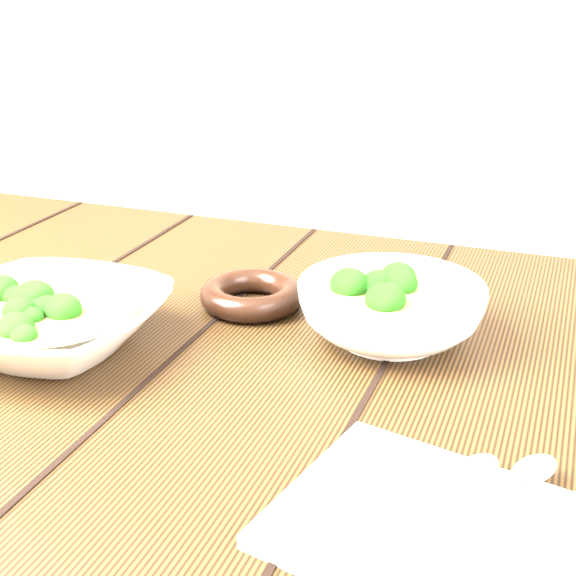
{
  "coord_description": "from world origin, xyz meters",
  "views": [
    {
      "loc": [
        0.33,
        -0.66,
        1.11
      ],
      "look_at": [
        0.07,
        0.06,
        0.8
      ],
      "focal_mm": 50.0,
      "sensor_mm": 36.0,
      "label": 1
    }
  ],
  "objects_px": {
    "soup_bowl_back": "(391,309)",
    "trivet": "(252,295)",
    "napkin": "(432,527)",
    "table": "(213,444)",
    "soup_bowl_front": "(50,321)"
  },
  "relations": [
    {
      "from": "trivet",
      "to": "napkin",
      "type": "relative_size",
      "value": 0.57
    },
    {
      "from": "soup_bowl_front",
      "to": "soup_bowl_back",
      "type": "height_order",
      "value": "soup_bowl_back"
    },
    {
      "from": "table",
      "to": "trivet",
      "type": "relative_size",
      "value": 10.24
    },
    {
      "from": "table",
      "to": "napkin",
      "type": "bearing_deg",
      "value": -37.88
    },
    {
      "from": "soup_bowl_back",
      "to": "napkin",
      "type": "xyz_separation_m",
      "value": [
        0.1,
        -0.29,
        -0.03
      ]
    },
    {
      "from": "trivet",
      "to": "napkin",
      "type": "height_order",
      "value": "trivet"
    },
    {
      "from": "soup_bowl_front",
      "to": "trivet",
      "type": "bearing_deg",
      "value": 48.3
    },
    {
      "from": "soup_bowl_front",
      "to": "napkin",
      "type": "bearing_deg",
      "value": -19.75
    },
    {
      "from": "napkin",
      "to": "table",
      "type": "bearing_deg",
      "value": 154.41
    },
    {
      "from": "table",
      "to": "trivet",
      "type": "xyz_separation_m",
      "value": [
        0.0,
        0.11,
        0.13
      ]
    },
    {
      "from": "trivet",
      "to": "table",
      "type": "bearing_deg",
      "value": -92.06
    },
    {
      "from": "napkin",
      "to": "soup_bowl_front",
      "type": "bearing_deg",
      "value": 172.54
    },
    {
      "from": "trivet",
      "to": "napkin",
      "type": "xyz_separation_m",
      "value": [
        0.27,
        -0.32,
        -0.01
      ]
    },
    {
      "from": "soup_bowl_back",
      "to": "trivet",
      "type": "xyz_separation_m",
      "value": [
        -0.17,
        0.02,
        -0.02
      ]
    },
    {
      "from": "soup_bowl_front",
      "to": "table",
      "type": "bearing_deg",
      "value": 22.92
    }
  ]
}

